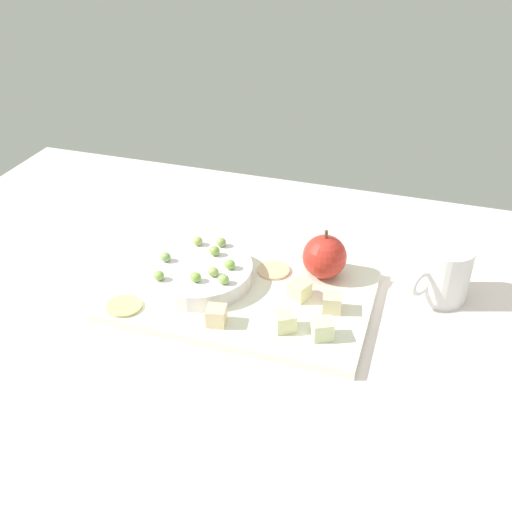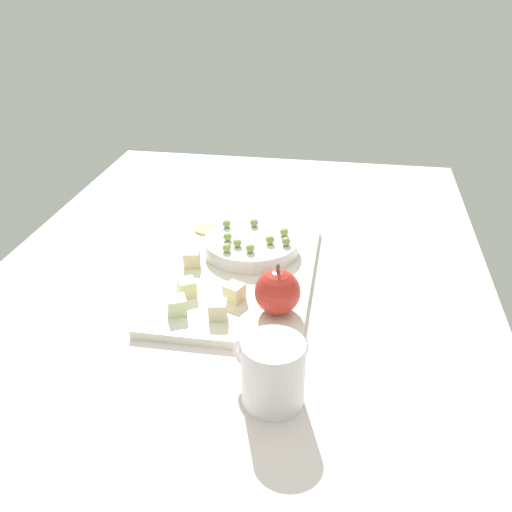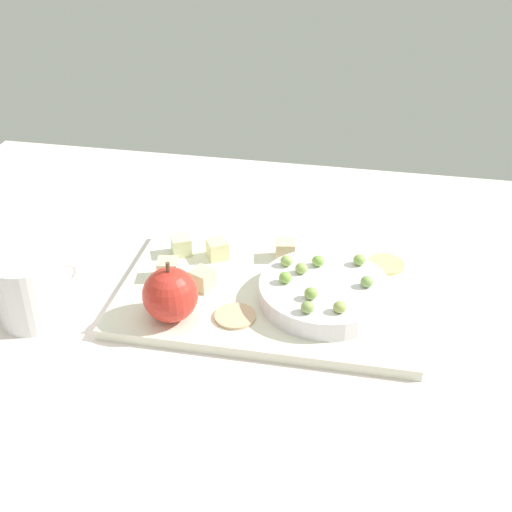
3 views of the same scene
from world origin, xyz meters
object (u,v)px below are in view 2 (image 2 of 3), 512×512
cracker_1 (208,229)px  grape_7 (254,223)px  cup (273,372)px  cracker_0 (275,283)px  cheese_cube_0 (177,306)px  platter (239,275)px  cheese_cube_4 (192,258)px  grape_0 (237,243)px  grape_6 (286,241)px  cheese_cube_3 (234,292)px  serving_dish (251,245)px  grape_2 (284,232)px  grape_3 (227,224)px  grape_1 (227,248)px  cheese_cube_1 (187,288)px  cheese_cube_2 (218,310)px  apple_whole (277,292)px  grape_4 (250,248)px  grape_5 (270,240)px  grape_8 (228,237)px

cracker_1 → grape_7: size_ratio=3.12×
cup → cracker_0: bearing=-172.8°
cheese_cube_0 → cup: size_ratio=0.27×
cracker_0 → platter: bearing=-116.6°
cheese_cube_0 → cheese_cube_4: size_ratio=1.00×
cracker_1 → grape_0: grape_0 is taller
platter → grape_6: (-5.69, 7.08, 4.01)cm
cracker_0 → grape_6: grape_6 is taller
cheese_cube_3 → cup: (19.62, 8.65, 1.62)cm
serving_dish → grape_0: 4.25cm
grape_2 → cracker_1: bearing=-108.9°
cheese_cube_4 → grape_3: grape_3 is taller
platter → grape_1: 5.00cm
cheese_cube_1 → cheese_cube_2: 8.12cm
serving_dish → grape_0: size_ratio=10.12×
platter → cheese_cube_2: cheese_cube_2 is taller
grape_7 → cheese_cube_3: bearing=1.4°
grape_2 → cheese_cube_1: bearing=-35.6°
platter → grape_3: (-11.03, -4.45, 4.00)cm
cracker_0 → cup: size_ratio=0.53×
cheese_cube_4 → grape_7: grape_7 is taller
platter → cracker_0: (3.21, 6.40, 0.90)cm
cheese_cube_4 → apple_whole: bearing=53.9°
grape_3 → cheese_cube_4: bearing=-20.8°
grape_4 → grape_5: size_ratio=1.00×
cheese_cube_4 → grape_7: 14.46cm
grape_2 → grape_7: 6.53cm
cheese_cube_4 → cup: bearing=31.5°
apple_whole → grape_7: apple_whole is taller
cheese_cube_0 → cheese_cube_3: size_ratio=1.00×
cheese_cube_0 → cracker_0: cheese_cube_0 is taller
cheese_cube_2 → grape_4: grape_4 is taller
platter → grape_2: size_ratio=23.48×
cheese_cube_3 → grape_1: grape_1 is taller
serving_dish → cracker_1: size_ratio=3.25×
serving_dish → grape_7: (-5.12, -0.38, 2.02)cm
grape_7 → grape_4: bearing=6.0°
cracker_1 → apple_whole: bearing=33.4°
platter → grape_5: grape_5 is taller
grape_2 → grape_6: size_ratio=1.00×
platter → grape_1: size_ratio=23.48×
grape_6 → cup: size_ratio=0.17×
cracker_1 → grape_6: grape_6 is taller
cheese_cube_3 → grape_8: 15.24cm
serving_dish → grape_7: bearing=-175.7°
cheese_cube_0 → grape_0: (-17.70, 5.58, 1.97)cm
grape_5 → cup: bearing=8.9°
cheese_cube_4 → serving_dish: bearing=124.4°
grape_2 → serving_dish: bearing=-67.7°
serving_dish → cheese_cube_4: bearing=-55.6°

